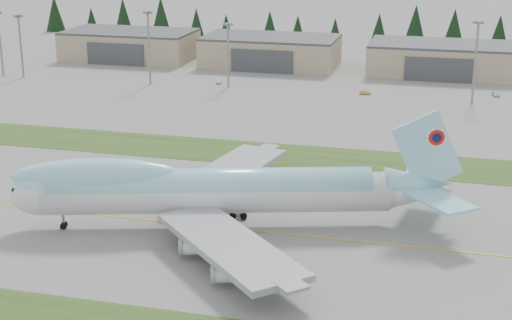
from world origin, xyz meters
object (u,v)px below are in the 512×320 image
(service_vehicle_a, at_px, (219,83))
(service_vehicle_c, at_px, (496,96))
(hangar_right, at_px, (440,59))
(service_vehicle_b, at_px, (365,94))
(boeing_747_freighter, at_px, (212,190))
(hangar_left, at_px, (130,45))
(hangar_center, at_px, (271,51))

(service_vehicle_a, height_order, service_vehicle_c, service_vehicle_a)
(hangar_right, xyz_separation_m, service_vehicle_b, (-20.97, -37.29, -5.39))
(service_vehicle_a, distance_m, service_vehicle_b, 48.64)
(boeing_747_freighter, xyz_separation_m, hangar_left, (-80.31, 149.74, -1.67))
(service_vehicle_a, bearing_deg, hangar_right, 11.63)
(hangar_left, distance_m, service_vehicle_a, 56.75)
(hangar_left, bearing_deg, boeing_747_freighter, -61.79)
(hangar_left, xyz_separation_m, hangar_center, (55.00, 0.00, 0.00))
(service_vehicle_a, bearing_deg, service_vehicle_b, -18.63)
(boeing_747_freighter, xyz_separation_m, service_vehicle_c, (52.67, 120.24, -7.06))
(service_vehicle_a, xyz_separation_m, service_vehicle_b, (48.49, -3.87, 0.00))
(boeing_747_freighter, distance_m, hangar_left, 169.93)
(hangar_left, relative_size, service_vehicle_b, 13.63)
(boeing_747_freighter, bearing_deg, hangar_center, 83.19)
(hangar_right, xyz_separation_m, service_vehicle_c, (17.98, -29.50, -5.39))
(hangar_center, height_order, service_vehicle_c, hangar_center)
(hangar_left, bearing_deg, hangar_center, 0.00)
(boeing_747_freighter, relative_size, service_vehicle_b, 23.06)
(service_vehicle_a, height_order, service_vehicle_b, service_vehicle_a)
(boeing_747_freighter, distance_m, hangar_right, 153.72)
(hangar_center, relative_size, service_vehicle_c, 11.34)
(hangar_left, height_order, service_vehicle_a, hangar_left)
(boeing_747_freighter, height_order, service_vehicle_a, boeing_747_freighter)
(hangar_left, xyz_separation_m, hangar_right, (115.00, 0.00, 0.00))
(hangar_left, distance_m, service_vehicle_c, 136.32)
(hangar_center, bearing_deg, hangar_left, 180.00)
(hangar_left, bearing_deg, hangar_right, 0.00)
(service_vehicle_b, bearing_deg, boeing_747_freighter, 160.76)
(service_vehicle_a, bearing_deg, service_vehicle_c, -11.50)
(service_vehicle_b, distance_m, service_vehicle_c, 39.71)
(hangar_right, bearing_deg, service_vehicle_b, -119.35)
(hangar_left, xyz_separation_m, service_vehicle_a, (45.55, -33.42, -5.39))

